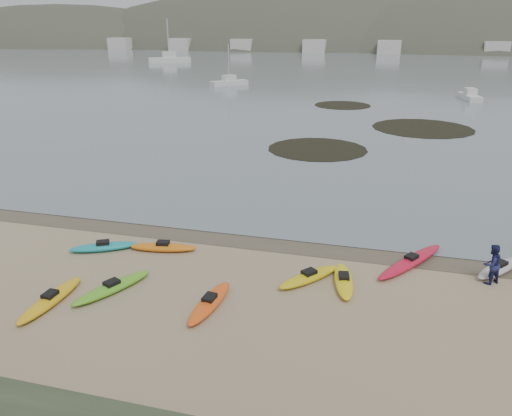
# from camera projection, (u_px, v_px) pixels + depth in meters

# --- Properties ---
(ground) EXTENTS (600.00, 600.00, 0.00)m
(ground) POSITION_uv_depth(u_px,v_px,m) (256.00, 237.00, 23.86)
(ground) COLOR tan
(ground) RESTS_ON ground
(wet_sand) EXTENTS (60.00, 60.00, 0.00)m
(wet_sand) POSITION_uv_depth(u_px,v_px,m) (254.00, 240.00, 23.58)
(wet_sand) COLOR brown
(wet_sand) RESTS_ON ground
(water) EXTENTS (1200.00, 1200.00, 0.00)m
(water) POSITION_uv_depth(u_px,v_px,m) (385.00, 38.00, 295.27)
(water) COLOR slate
(water) RESTS_ON ground
(kayaks) EXTENTS (23.58, 10.53, 0.34)m
(kayaks) POSITION_uv_depth(u_px,v_px,m) (224.00, 273.00, 20.09)
(kayaks) COLOR yellow
(kayaks) RESTS_ON ground
(person_east) EXTENTS (1.01, 0.97, 1.65)m
(person_east) POSITION_uv_depth(u_px,v_px,m) (492.00, 264.00, 19.43)
(person_east) COLOR navy
(person_east) RESTS_ON ground
(kelp_mats) EXTENTS (17.32, 30.14, 0.04)m
(kelp_mats) POSITION_uv_depth(u_px,v_px,m) (372.00, 127.00, 48.31)
(kelp_mats) COLOR black
(kelp_mats) RESTS_ON water
(moored_boats) EXTENTS (104.06, 59.62, 1.40)m
(moored_boats) POSITION_uv_depth(u_px,v_px,m) (345.00, 68.00, 101.39)
(moored_boats) COLOR silver
(moored_boats) RESTS_ON ground
(far_hills) EXTENTS (550.00, 135.00, 80.00)m
(far_hills) POSITION_uv_depth(u_px,v_px,m) (479.00, 90.00, 195.56)
(far_hills) COLOR #384235
(far_hills) RESTS_ON ground
(far_town) EXTENTS (199.00, 5.00, 4.00)m
(far_town) POSITION_uv_depth(u_px,v_px,m) (395.00, 47.00, 152.90)
(far_town) COLOR beige
(far_town) RESTS_ON ground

